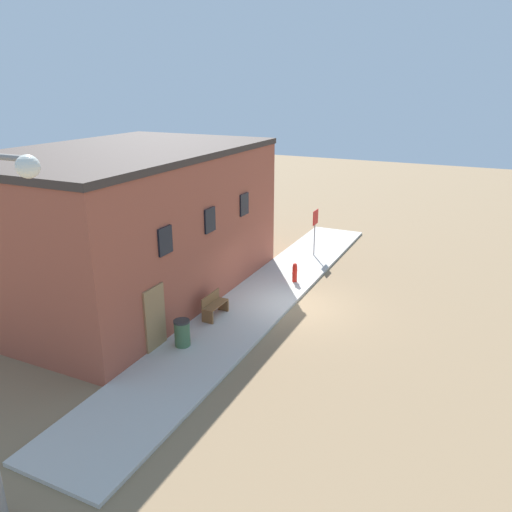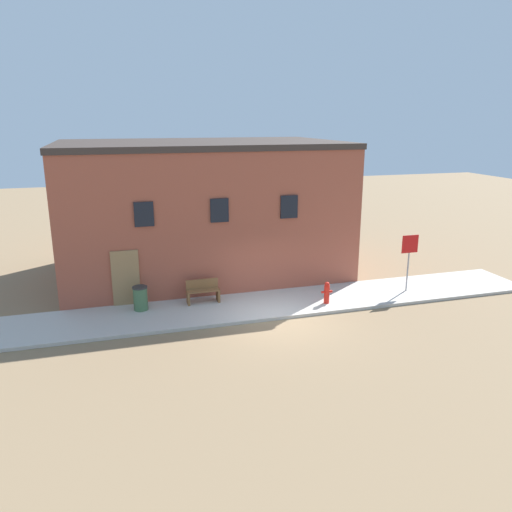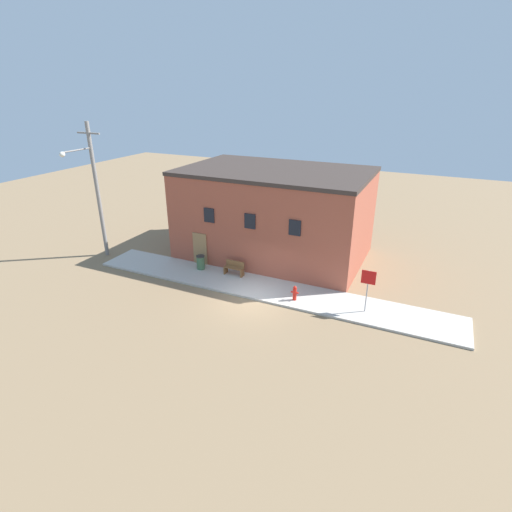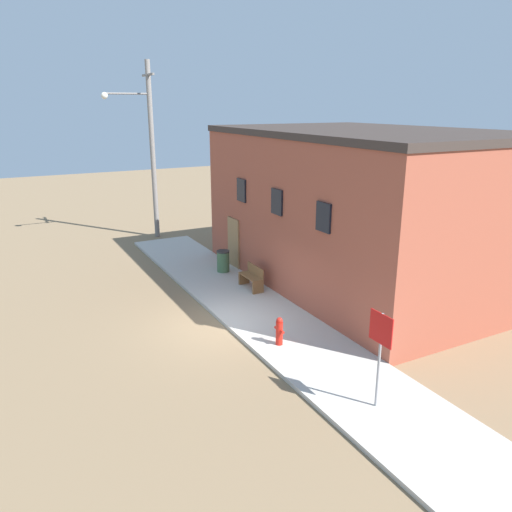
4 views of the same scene
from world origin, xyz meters
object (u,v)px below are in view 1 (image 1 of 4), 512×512
object	(u,v)px
fire_hydrant	(295,272)
bench	(214,306)
trash_bin	(182,333)
stop_sign	(315,224)

from	to	relation	value
fire_hydrant	bench	world-z (taller)	bench
trash_bin	bench	bearing A→B (deg)	3.38
fire_hydrant	trash_bin	xyz separation A→B (m)	(-6.75, 1.29, 0.03)
stop_sign	trash_bin	bearing A→B (deg)	175.09
stop_sign	bench	world-z (taller)	stop_sign
fire_hydrant	trash_bin	world-z (taller)	trash_bin
stop_sign	bench	bearing A→B (deg)	172.75
stop_sign	bench	xyz separation A→B (m)	(-8.12, 1.03, -1.20)
fire_hydrant	bench	size ratio (longest dim) A/B	0.68
trash_bin	fire_hydrant	bearing A→B (deg)	-10.81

